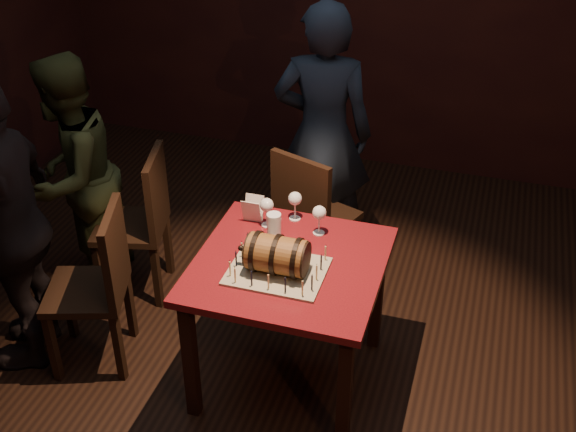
% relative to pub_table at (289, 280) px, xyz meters
% --- Properties ---
extents(room_shell, '(5.04, 5.04, 2.80)m').
position_rel_pub_table_xyz_m(room_shell, '(-0.11, 0.04, 0.76)').
color(room_shell, black).
rests_on(room_shell, ground).
extents(pub_table, '(0.90, 0.90, 0.75)m').
position_rel_pub_table_xyz_m(pub_table, '(0.00, 0.00, 0.00)').
color(pub_table, '#510D14').
rests_on(pub_table, ground).
extents(cake_board, '(0.45, 0.35, 0.01)m').
position_rel_pub_table_xyz_m(cake_board, '(-0.03, -0.09, 0.12)').
color(cake_board, gray).
rests_on(cake_board, pub_table).
extents(barrel_cake, '(0.34, 0.19, 0.19)m').
position_rel_pub_table_xyz_m(barrel_cake, '(-0.03, -0.09, 0.21)').
color(barrel_cake, brown).
rests_on(barrel_cake, cake_board).
extents(birthday_candles, '(0.40, 0.30, 0.09)m').
position_rel_pub_table_xyz_m(birthday_candles, '(-0.03, -0.09, 0.16)').
color(birthday_candles, '#F9DC95').
rests_on(birthday_candles, cake_board).
extents(wine_glass_left, '(0.07, 0.07, 0.16)m').
position_rel_pub_table_xyz_m(wine_glass_left, '(-0.20, 0.27, 0.23)').
color(wine_glass_left, silver).
rests_on(wine_glass_left, pub_table).
extents(wine_glass_mid, '(0.07, 0.07, 0.16)m').
position_rel_pub_table_xyz_m(wine_glass_mid, '(-0.08, 0.38, 0.23)').
color(wine_glass_mid, silver).
rests_on(wine_glass_mid, pub_table).
extents(wine_glass_right, '(0.07, 0.07, 0.16)m').
position_rel_pub_table_xyz_m(wine_glass_right, '(0.07, 0.28, 0.23)').
color(wine_glass_right, silver).
rests_on(wine_glass_right, pub_table).
extents(pint_of_ale, '(0.07, 0.07, 0.15)m').
position_rel_pub_table_xyz_m(pint_of_ale, '(-0.13, 0.16, 0.18)').
color(pint_of_ale, silver).
rests_on(pint_of_ale, pub_table).
extents(menu_card, '(0.10, 0.05, 0.13)m').
position_rel_pub_table_xyz_m(menu_card, '(-0.29, 0.30, 0.17)').
color(menu_card, white).
rests_on(menu_card, pub_table).
extents(chair_back, '(0.51, 0.51, 0.93)m').
position_rel_pub_table_xyz_m(chair_back, '(-0.12, 0.80, -0.12)').
color(chair_back, black).
rests_on(chair_back, ground).
extents(chair_left_rear, '(0.49, 0.49, 0.93)m').
position_rel_pub_table_xyz_m(chair_left_rear, '(-1.05, 0.47, -0.12)').
color(chair_left_rear, black).
rests_on(chair_left_rear, ground).
extents(chair_left_front, '(0.50, 0.50, 0.93)m').
position_rel_pub_table_xyz_m(chair_left_front, '(-0.98, -0.14, -0.12)').
color(chair_left_front, black).
rests_on(chair_left_front, ground).
extents(person_back, '(0.66, 0.48, 1.68)m').
position_rel_pub_table_xyz_m(person_back, '(-0.16, 1.22, 0.20)').
color(person_back, '#17202F').
rests_on(person_back, ground).
extents(person_left_rear, '(0.58, 0.73, 1.46)m').
position_rel_pub_table_xyz_m(person_left_rear, '(-1.47, 0.46, 0.09)').
color(person_left_rear, '#33391C').
rests_on(person_left_rear, ground).
extents(person_left_front, '(0.65, 1.03, 1.63)m').
position_rel_pub_table_xyz_m(person_left_front, '(-1.40, -0.20, 0.18)').
color(person_left_front, black).
rests_on(person_left_front, ground).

